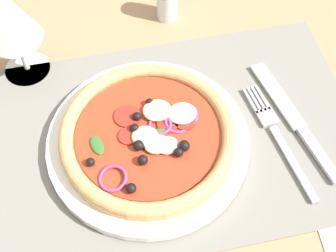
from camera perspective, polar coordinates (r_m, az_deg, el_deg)
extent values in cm
cube|color=#9E7A56|center=(61.72, 1.05, -1.80)|extent=(190.00, 140.00, 2.40)
cube|color=slate|center=(60.52, 1.07, -1.12)|extent=(47.49, 31.71, 0.40)
cylinder|color=silver|center=(58.98, -2.41, -1.99)|extent=(25.34, 25.34, 1.37)
cylinder|color=tan|center=(57.97, -2.45, -1.39)|extent=(21.68, 21.68, 1.00)
torus|color=tan|center=(57.24, -2.48, -0.94)|extent=(21.75, 21.75, 1.80)
cylinder|color=#B7381E|center=(57.41, -2.48, -1.05)|extent=(17.78, 17.78, 0.30)
ellipsoid|color=beige|center=(56.59, -2.86, -1.22)|extent=(3.21, 2.89, 0.96)
ellipsoid|color=beige|center=(55.93, -0.12, -2.34)|extent=(2.80, 2.52, 0.84)
ellipsoid|color=beige|center=(58.27, 1.72, 1.55)|extent=(3.65, 3.28, 1.09)
ellipsoid|color=beige|center=(55.98, -1.42, -2.20)|extent=(3.04, 2.74, 0.91)
ellipsoid|color=beige|center=(58.52, -1.35, 1.92)|extent=(3.64, 3.27, 1.09)
sphere|color=black|center=(59.24, -2.26, 2.86)|extent=(1.08, 1.08, 1.08)
sphere|color=black|center=(57.02, -4.05, -0.46)|extent=(1.14, 1.14, 1.14)
sphere|color=black|center=(53.24, -4.50, -7.54)|extent=(1.23, 1.23, 1.23)
sphere|color=black|center=(58.08, -3.80, 1.17)|extent=(1.14, 1.14, 1.14)
sphere|color=black|center=(55.42, -9.41, -4.34)|extent=(1.07, 1.07, 1.07)
sphere|color=black|center=(54.79, -3.08, -4.13)|extent=(1.25, 1.25, 1.25)
sphere|color=black|center=(55.75, -3.59, -2.36)|extent=(1.31, 1.31, 1.31)
sphere|color=black|center=(55.26, 1.29, -3.21)|extent=(1.18, 1.18, 1.18)
sphere|color=black|center=(55.66, 2.38, -2.34)|extent=(1.39, 1.39, 1.39)
torus|color=#8E3D75|center=(57.91, 0.87, 0.54)|extent=(3.31, 3.31, 1.02)
torus|color=#8E3D75|center=(57.48, -0.91, -0.13)|extent=(3.07, 3.04, 0.74)
torus|color=#8E3D75|center=(58.46, 2.15, 1.29)|extent=(3.32, 3.30, 1.17)
torus|color=#8E3D75|center=(54.40, -6.71, -6.31)|extent=(3.50, 3.47, 1.03)
cylinder|color=#A3281E|center=(57.09, -4.80, -1.23)|extent=(2.50, 2.50, 0.30)
cylinder|color=#A3281E|center=(58.68, -4.94, 1.18)|extent=(3.34, 3.34, 0.30)
cylinder|color=#A3281E|center=(57.65, 0.03, -0.03)|extent=(2.62, 2.62, 0.30)
cylinder|color=#A3281E|center=(58.17, 2.00, 0.70)|extent=(2.72, 2.72, 0.30)
ellipsoid|color=#2D6B28|center=(56.83, -8.61, -2.31)|extent=(2.05, 3.06, 0.30)
ellipsoid|color=#2D6B28|center=(57.03, -1.33, -0.95)|extent=(3.01, 1.90, 0.30)
cube|color=#B2B5BA|center=(60.02, 14.94, -4.35)|extent=(2.46, 11.18, 0.44)
cube|color=#B2B5BA|center=(62.69, 12.04, 0.77)|extent=(2.53, 2.80, 0.44)
cube|color=#B2B5BA|center=(64.59, 11.40, 3.37)|extent=(0.92, 4.32, 0.44)
cube|color=#B2B5BA|center=(64.37, 10.93, 3.23)|extent=(0.92, 4.32, 0.44)
cube|color=#B2B5BA|center=(64.14, 10.45, 3.09)|extent=(0.92, 4.32, 0.44)
cube|color=#B2B5BA|center=(63.92, 9.97, 2.94)|extent=(0.92, 4.32, 0.44)
cube|color=#B2B5BA|center=(61.44, 17.85, -3.28)|extent=(2.94, 8.49, 0.62)
cube|color=#B2B5BA|center=(65.27, 13.15, 3.64)|extent=(4.26, 11.77, 0.44)
cylinder|color=silver|center=(69.93, -16.68, 6.72)|extent=(6.40, 6.40, 0.40)
cylinder|color=silver|center=(67.61, -17.34, 8.43)|extent=(0.80, 0.80, 6.00)
cone|color=silver|center=(62.64, -19.05, 12.76)|extent=(7.20, 7.20, 8.50)
cone|color=#D1336B|center=(63.15, -18.85, 12.26)|extent=(5.37, 5.37, 6.13)
cylinder|color=silver|center=(72.48, -0.09, 14.73)|extent=(3.20, 3.20, 5.50)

